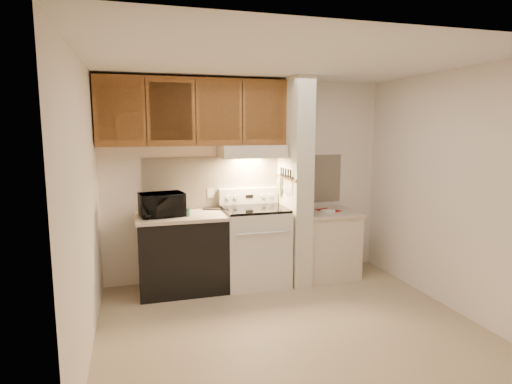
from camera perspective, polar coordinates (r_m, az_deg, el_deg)
name	(u,v)px	position (r m, az deg, el deg)	size (l,w,h in m)	color
floor	(287,323)	(4.42, 4.12, -17.02)	(3.60, 3.60, 0.00)	tan
ceiling	(290,61)	(4.03, 4.52, 17.00)	(3.60, 3.60, 0.00)	white
wall_back	(247,180)	(5.46, -1.18, 1.65)	(3.60, 0.02, 2.50)	white
wall_left	(84,208)	(3.81, -21.97, -1.99)	(0.02, 3.00, 2.50)	white
wall_right	(448,190)	(4.96, 24.21, 0.19)	(0.02, 3.00, 2.50)	white
backsplash	(247,181)	(5.45, -1.14, 1.48)	(2.60, 0.02, 0.63)	#F2DFC3
range_body	(255,247)	(5.29, -0.18, -7.32)	(0.76, 0.65, 0.92)	silver
oven_window	(262,251)	(4.98, 0.83, -7.83)	(0.50, 0.01, 0.30)	black
oven_handle	(263,233)	(4.89, 0.96, -5.48)	(0.02, 0.02, 0.65)	silver
cooktop	(255,209)	(5.18, -0.18, -2.26)	(0.74, 0.64, 0.03)	black
range_backguard	(249,196)	(5.43, -1.01, -0.52)	(0.76, 0.08, 0.20)	silver
range_display	(249,196)	(5.39, -0.89, -0.59)	(0.10, 0.01, 0.04)	black
range_knob_left_outer	(228,197)	(5.32, -3.79, -0.72)	(0.05, 0.05, 0.02)	silver
range_knob_left_inner	(236,197)	(5.34, -2.75, -0.68)	(0.05, 0.05, 0.02)	silver
range_knob_right_inner	(263,196)	(5.43, 0.95, -0.51)	(0.05, 0.05, 0.02)	silver
range_knob_right_outer	(271,195)	(5.46, 1.95, -0.46)	(0.05, 0.05, 0.02)	silver
dishwasher_front	(182,254)	(5.14, -9.78, -8.20)	(1.00, 0.63, 0.87)	black
left_countertop	(181,216)	(5.03, -9.91, -3.23)	(1.04, 0.67, 0.04)	beige
spoon_rest	(212,209)	(5.28, -5.83, -2.29)	(0.23, 0.07, 0.02)	black
teal_jar	(187,212)	(4.93, -9.23, -2.67)	(0.08, 0.08, 0.09)	#2A5D58
outlet	(211,193)	(5.35, -6.07, -0.16)	(0.08, 0.01, 0.12)	beige
microwave	(162,205)	(4.97, -12.46, -1.65)	(0.48, 0.33, 0.27)	black
partition_pillar	(295,182)	(5.28, 5.16, 1.39)	(0.22, 0.70, 2.50)	beige
pillar_trim	(286,178)	(5.24, 3.98, 1.89)	(0.01, 0.70, 0.04)	brown
knife_strip	(287,177)	(5.19, 4.11, 2.05)	(0.02, 0.42, 0.04)	black
knife_blade_a	(290,187)	(5.05, 4.57, 0.72)	(0.01, 0.04, 0.16)	silver
knife_handle_a	(291,174)	(5.02, 4.64, 2.40)	(0.02, 0.02, 0.10)	black
knife_blade_b	(288,187)	(5.13, 4.24, 0.74)	(0.01, 0.04, 0.18)	silver
knife_handle_b	(288,173)	(5.10, 4.31, 2.50)	(0.02, 0.02, 0.10)	black
knife_blade_c	(286,187)	(5.20, 3.96, 0.73)	(0.01, 0.04, 0.20)	silver
knife_handle_c	(286,173)	(5.18, 3.98, 2.59)	(0.02, 0.02, 0.10)	black
knife_blade_d	(283,184)	(5.27, 3.68, 1.06)	(0.01, 0.04, 0.16)	silver
knife_handle_d	(283,172)	(5.26, 3.65, 2.69)	(0.02, 0.02, 0.10)	black
knife_blade_e	(281,184)	(5.34, 3.40, 1.05)	(0.01, 0.04, 0.18)	silver
knife_handle_e	(281,171)	(5.34, 3.37, 2.78)	(0.02, 0.02, 0.10)	black
oven_mitt	(280,186)	(5.41, 3.19, 0.86)	(0.03, 0.09, 0.22)	slate
right_cab_base	(327,245)	(5.63, 9.44, -7.02)	(0.70, 0.60, 0.81)	beige
right_countertop	(328,213)	(5.53, 9.55, -2.78)	(0.74, 0.64, 0.04)	beige
red_folder	(328,210)	(5.58, 9.62, -2.43)	(0.20, 0.27, 0.01)	maroon
white_box	(328,211)	(5.42, 9.54, -2.58)	(0.16, 0.11, 0.04)	white
range_hood	(252,151)	(5.21, -0.56, 5.46)	(0.78, 0.44, 0.15)	beige
hood_lip	(257,156)	(5.01, 0.08, 4.83)	(0.78, 0.04, 0.06)	beige
upper_cabinets	(194,112)	(5.11, -8.31, 10.47)	(2.18, 0.33, 0.77)	brown
cab_door_a	(120,111)	(4.90, -17.70, 10.25)	(0.46, 0.01, 0.63)	brown
cab_gap_a	(146,111)	(4.91, -14.47, 10.38)	(0.01, 0.01, 0.73)	black
cab_door_b	(171,112)	(4.92, -11.25, 10.48)	(0.46, 0.01, 0.63)	brown
cab_gap_b	(196,112)	(4.95, -8.05, 10.54)	(0.01, 0.01, 0.73)	black
cab_door_c	(219,112)	(5.00, -4.91, 10.58)	(0.46, 0.01, 0.63)	brown
cab_gap_c	(242,112)	(5.06, -1.82, 10.58)	(0.01, 0.01, 0.73)	black
cab_door_d	(265,113)	(5.13, 1.17, 10.55)	(0.46, 0.01, 0.63)	brown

